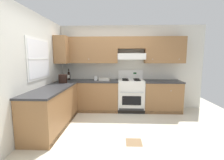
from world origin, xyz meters
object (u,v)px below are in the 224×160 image
object	(u,v)px
bowl	(104,80)
bucket	(63,78)
paper_towel_roll	(96,78)
stove	(131,95)
wine_bottle	(69,75)

from	to	relation	value
bowl	bucket	world-z (taller)	bucket
bowl	paper_towel_roll	world-z (taller)	paper_towel_roll
stove	paper_towel_roll	bearing A→B (deg)	179.37
wine_bottle	paper_towel_roll	world-z (taller)	wine_bottle
bucket	stove	bearing A→B (deg)	15.42
wine_bottle	paper_towel_roll	distance (m)	0.83
stove	wine_bottle	world-z (taller)	wine_bottle
bowl	wine_bottle	bearing A→B (deg)	176.38
stove	wine_bottle	xyz separation A→B (m)	(-1.88, 0.07, 0.57)
wine_bottle	bucket	bearing A→B (deg)	-88.43
bucket	paper_towel_roll	world-z (taller)	bucket
wine_bottle	bucket	world-z (taller)	wine_bottle
stove	wine_bottle	bearing A→B (deg)	177.97
stove	bucket	xyz separation A→B (m)	(-1.86, -0.51, 0.55)
bucket	paper_towel_roll	xyz separation A→B (m)	(0.81, 0.53, -0.05)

